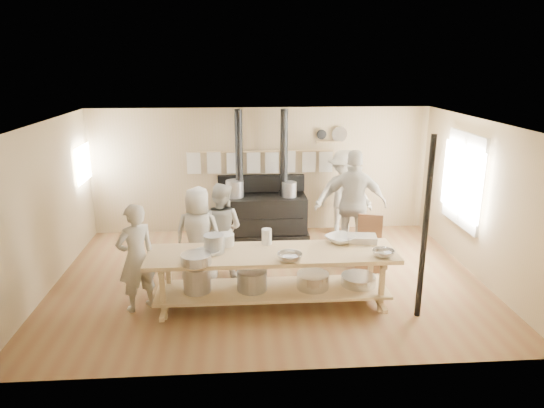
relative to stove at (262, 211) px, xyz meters
name	(u,v)px	position (x,y,z in m)	size (l,w,h in m)	color
ground	(269,279)	(0.01, -2.12, -0.52)	(7.00, 7.00, 0.00)	brown
room_shell	(268,185)	(0.01, -2.12, 1.10)	(7.00, 7.00, 7.00)	tan
window_right	(464,180)	(3.48, -1.52, 0.98)	(0.09, 1.50, 1.65)	beige
left_opening	(83,164)	(-3.44, -0.12, 1.08)	(0.00, 0.90, 0.90)	white
stove	(262,211)	(0.00, 0.00, 0.00)	(1.90, 0.75, 2.60)	black
towel_rail	(261,160)	(0.01, 0.28, 1.03)	(3.00, 0.04, 0.47)	tan
back_wall_shelf	(332,137)	(1.47, 0.32, 1.48)	(0.63, 0.14, 0.32)	tan
prep_table	(272,273)	(0.00, -3.02, 0.00)	(3.60, 0.90, 0.85)	tan
support_post	(425,230)	(2.06, -3.47, 0.78)	(0.08, 0.08, 2.60)	black
cook_far_left	(136,258)	(-1.95, -2.97, 0.28)	(0.58, 0.38, 1.60)	#B7B0A2
cook_left	(221,229)	(-0.77, -1.80, 0.27)	(0.77, 0.60, 1.58)	#B7B0A2
cook_center	(198,235)	(-1.13, -2.10, 0.28)	(0.78, 0.51, 1.60)	#B7B0A2
cook_right	(354,204)	(1.63, -1.17, 0.48)	(1.17, 0.49, 1.99)	#B7B0A2
cook_by_window	(344,194)	(1.66, -0.17, 0.38)	(1.17, 0.67, 1.81)	#B7B0A2
chair	(368,253)	(1.78, -1.76, -0.25)	(0.54, 0.54, 0.92)	brown
bowl_white_a	(207,253)	(-0.92, -3.07, 0.37)	(0.33, 0.33, 0.08)	white
bowl_steel_a	(290,257)	(0.22, -3.35, 0.38)	(0.35, 0.35, 0.11)	silver
bowl_white_b	(341,239)	(1.07, -2.69, 0.38)	(0.42, 0.42, 0.10)	white
bowl_steel_b	(383,253)	(1.56, -3.29, 0.38)	(0.31, 0.31, 0.10)	silver
roasting_pan	(362,238)	(1.40, -2.69, 0.38)	(0.44, 0.29, 0.10)	#B2B2B7
mixing_bowl_large	(196,259)	(-1.06, -3.35, 0.40)	(0.42, 0.42, 0.13)	silver
bucket_galv	(214,244)	(-0.83, -2.98, 0.46)	(0.29, 0.29, 0.27)	gray
deep_bowl_enamel	(225,240)	(-0.68, -2.69, 0.42)	(0.27, 0.27, 0.17)	white
pitcher	(267,237)	(-0.06, -2.69, 0.45)	(0.15, 0.15, 0.24)	white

